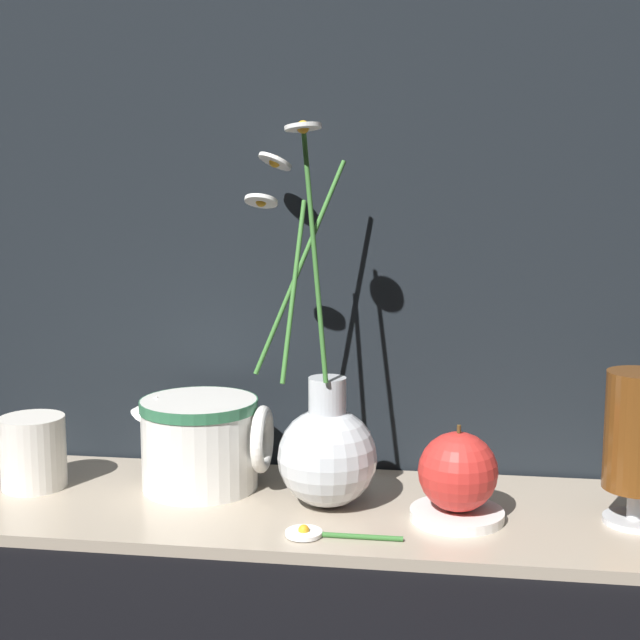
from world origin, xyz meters
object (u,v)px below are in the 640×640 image
(yellow_mug, at_px, (31,452))
(tea_glass, at_px, (639,435))
(orange_fruit, at_px, (458,472))
(ceramic_pitcher, at_px, (201,439))
(vase_with_flowers, at_px, (326,446))

(yellow_mug, height_order, tea_glass, tea_glass)
(yellow_mug, distance_m, orange_fruit, 0.47)
(ceramic_pitcher, xyz_separation_m, orange_fruit, (0.28, -0.06, -0.01))
(yellow_mug, relative_size, ceramic_pitcher, 0.53)
(tea_glass, height_order, orange_fruit, tea_glass)
(ceramic_pitcher, relative_size, tea_glass, 1.01)
(yellow_mug, height_order, orange_fruit, orange_fruit)
(vase_with_flowers, bearing_deg, tea_glass, -1.16)
(ceramic_pitcher, bearing_deg, tea_glass, -5.32)
(vase_with_flowers, height_order, orange_fruit, vase_with_flowers)
(vase_with_flowers, xyz_separation_m, ceramic_pitcher, (-0.14, 0.04, -0.01))
(yellow_mug, bearing_deg, vase_with_flowers, -1.90)
(yellow_mug, xyz_separation_m, tea_glass, (0.64, -0.02, 0.05))
(vase_with_flowers, bearing_deg, ceramic_pitcher, 165.97)
(orange_fruit, bearing_deg, ceramic_pitcher, 168.43)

